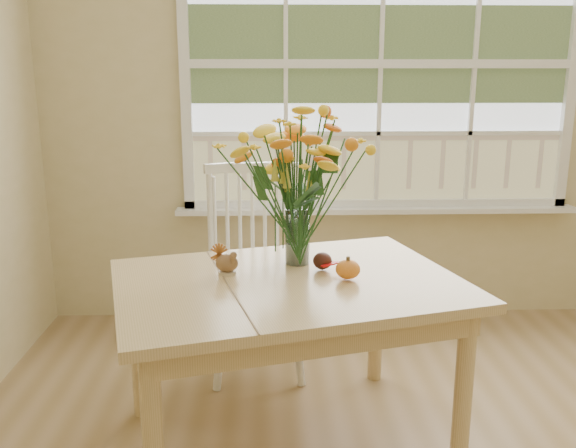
{
  "coord_description": "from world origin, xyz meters",
  "views": [
    {
      "loc": [
        -0.66,
        -1.41,
        1.5
      ],
      "look_at": [
        -0.58,
        0.88,
        0.93
      ],
      "focal_mm": 38.0,
      "sensor_mm": 36.0,
      "label": 1
    }
  ],
  "objects": [
    {
      "name": "dining_table",
      "position": [
        -0.58,
        0.86,
        0.62
      ],
      "size": [
        1.53,
        1.26,
        0.71
      ],
      "rotation": [
        0.0,
        0.0,
        0.26
      ],
      "color": "tan",
      "rests_on": "floor"
    },
    {
      "name": "window",
      "position": [
        0.0,
        2.21,
        1.53
      ],
      "size": [
        2.42,
        0.12,
        1.74
      ],
      "color": "silver",
      "rests_on": "wall_back"
    },
    {
      "name": "pumpkin",
      "position": [
        -0.35,
        0.85,
        0.75
      ],
      "size": [
        0.1,
        0.1,
        0.08
      ],
      "primitive_type": "ellipsoid",
      "color": "orange",
      "rests_on": "dining_table"
    },
    {
      "name": "wall_back",
      "position": [
        0.0,
        2.25,
        1.35
      ],
      "size": [
        4.0,
        0.02,
        2.7
      ],
      "primitive_type": "cube",
      "color": "#CDBC83",
      "rests_on": "floor"
    },
    {
      "name": "flower_vase",
      "position": [
        -0.54,
        1.07,
        1.06
      ],
      "size": [
        0.48,
        0.48,
        0.58
      ],
      "color": "white",
      "rests_on": "dining_table"
    },
    {
      "name": "turkey_figurine",
      "position": [
        -0.83,
        0.94,
        0.76
      ],
      "size": [
        0.1,
        0.07,
        0.11
      ],
      "rotation": [
        0.0,
        0.0,
        -0.1
      ],
      "color": "#CCB78C",
      "rests_on": "dining_table"
    },
    {
      "name": "windsor_chair",
      "position": [
        -0.73,
        1.57,
        0.57
      ],
      "size": [
        0.52,
        0.5,
        1.03
      ],
      "rotation": [
        0.0,
        0.0,
        0.09
      ],
      "color": "white",
      "rests_on": "floor"
    },
    {
      "name": "dark_gourd",
      "position": [
        -0.44,
        0.98,
        0.75
      ],
      "size": [
        0.12,
        0.08,
        0.07
      ],
      "color": "#38160F",
      "rests_on": "dining_table"
    }
  ]
}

